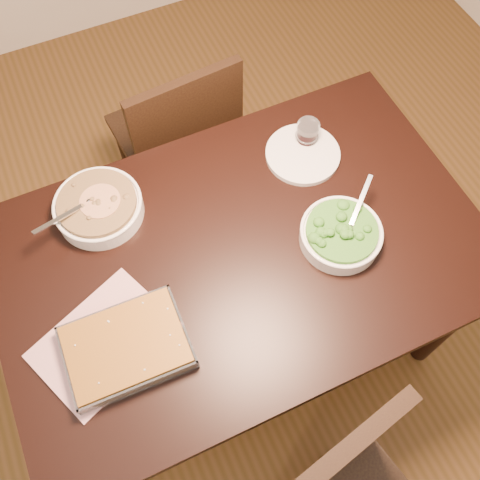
# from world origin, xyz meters

# --- Properties ---
(ground) EXTENTS (4.00, 4.00, 0.00)m
(ground) POSITION_xyz_m (0.00, 0.00, 0.00)
(ground) COLOR #4D3516
(ground) RESTS_ON ground
(table) EXTENTS (1.40, 0.90, 0.75)m
(table) POSITION_xyz_m (0.00, 0.00, 0.65)
(table) COLOR black
(table) RESTS_ON ground
(magazine_a) EXTENTS (0.41, 0.36, 0.01)m
(magazine_a) POSITION_xyz_m (-0.44, -0.09, 0.75)
(magazine_a) COLOR #A32E4A
(magazine_a) RESTS_ON table
(coaster) EXTENTS (0.12, 0.12, 0.00)m
(coaster) POSITION_xyz_m (0.35, 0.27, 0.75)
(coaster) COLOR white
(coaster) RESTS_ON table
(stew_bowl) EXTENTS (0.28, 0.26, 0.10)m
(stew_bowl) POSITION_xyz_m (-0.33, 0.29, 0.79)
(stew_bowl) COLOR white
(stew_bowl) RESTS_ON table
(broccoli_bowl) EXTENTS (0.24, 0.24, 0.09)m
(broccoli_bowl) POSITION_xyz_m (0.27, -0.09, 0.78)
(broccoli_bowl) COLOR white
(broccoli_bowl) RESTS_ON table
(baking_dish) EXTENTS (0.32, 0.24, 0.06)m
(baking_dish) POSITION_xyz_m (-0.39, -0.14, 0.78)
(baking_dish) COLOR silver
(baking_dish) RESTS_ON table
(wine_tumbler) EXTENTS (0.07, 0.07, 0.08)m
(wine_tumbler) POSITION_xyz_m (0.35, 0.27, 0.79)
(wine_tumbler) COLOR black
(wine_tumbler) RESTS_ON coaster
(dinner_plate) EXTENTS (0.23, 0.23, 0.02)m
(dinner_plate) POSITION_xyz_m (0.32, 0.22, 0.76)
(dinner_plate) COLOR silver
(dinner_plate) RESTS_ON table
(chair_far) EXTENTS (0.45, 0.45, 0.88)m
(chair_far) POSITION_xyz_m (0.04, 0.66, 0.49)
(chair_far) COLOR black
(chair_far) RESTS_ON ground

